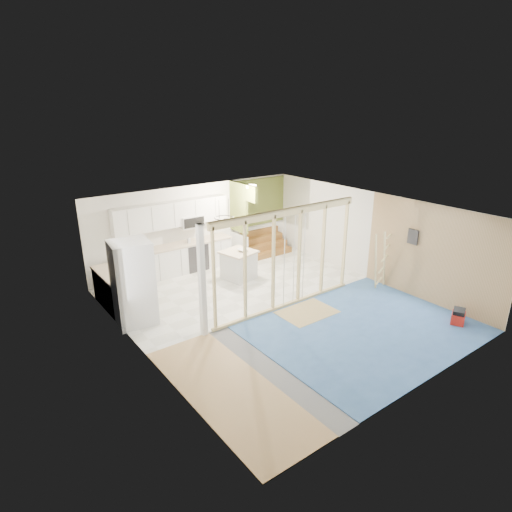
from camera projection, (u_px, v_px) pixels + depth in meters
room at (277, 262)px, 10.41m from camera, size 7.01×8.01×2.61m
floor_overlays at (277, 308)px, 10.94m from camera, size 7.00×8.00×0.03m
stud_frame at (270, 253)px, 10.20m from camera, size 4.66×0.14×2.60m
base_cabinets at (160, 268)px, 12.33m from camera, size 4.45×2.24×0.93m
upper_cabinets at (174, 215)px, 12.65m from camera, size 3.60×0.41×0.85m
green_partition at (255, 228)px, 14.44m from camera, size 2.25×1.51×2.60m
pot_rack at (224, 220)px, 11.43m from camera, size 0.52×0.52×0.72m
sheathing_panel at (433, 255)px, 10.85m from camera, size 0.02×4.00×2.60m
electrical_panel at (413, 237)px, 11.16m from camera, size 0.04×0.30×0.40m
ceiling_light at (251, 186)px, 13.05m from camera, size 0.32×0.32×0.08m
fridge at (133, 283)px, 9.89m from camera, size 0.98×0.95×2.03m
island at (239, 265)px, 12.61m from camera, size 1.05×1.05×0.87m
bowl at (243, 250)px, 12.46m from camera, size 0.33×0.33×0.07m
soap_bottle_a at (123, 251)px, 11.88m from camera, size 0.15×0.15×0.30m
soap_bottle_b at (189, 240)px, 12.97m from camera, size 0.09×0.09×0.19m
toolbox at (458, 317)px, 10.11m from camera, size 0.47×0.43×0.37m
ladder at (381, 260)px, 11.80m from camera, size 0.90×0.15×1.68m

